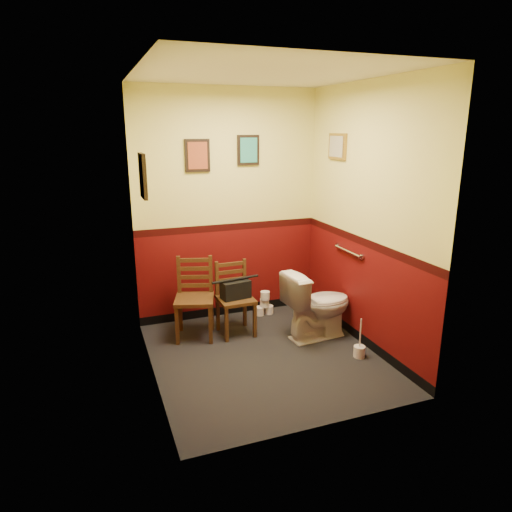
{
  "coord_description": "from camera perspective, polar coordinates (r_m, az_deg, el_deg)",
  "views": [
    {
      "loc": [
        -1.54,
        -3.9,
        2.23
      ],
      "look_at": [
        0.0,
        0.25,
        1.0
      ],
      "focal_mm": 32.0,
      "sensor_mm": 36.0,
      "label": 1
    }
  ],
  "objects": [
    {
      "name": "floor",
      "position": [
        4.75,
        1.07,
        -12.48
      ],
      "size": [
        2.2,
        2.4,
        0.0
      ],
      "primitive_type": "cube",
      "color": "black",
      "rests_on": "ground"
    },
    {
      "name": "ceiling",
      "position": [
        4.22,
        1.27,
        21.93
      ],
      "size": [
        2.2,
        2.4,
        0.0
      ],
      "primitive_type": "cube",
      "rotation": [
        3.14,
        0.0,
        0.0
      ],
      "color": "silver",
      "rests_on": "ground"
    },
    {
      "name": "wall_back",
      "position": [
        5.4,
        -3.53,
        6.13
      ],
      "size": [
        2.2,
        0.0,
        2.7
      ],
      "primitive_type": "cube",
      "rotation": [
        1.57,
        0.0,
        0.0
      ],
      "color": "#520A0A",
      "rests_on": "ground"
    },
    {
      "name": "wall_front",
      "position": [
        3.23,
        8.98,
        -0.5
      ],
      "size": [
        2.2,
        0.0,
        2.7
      ],
      "primitive_type": "cube",
      "rotation": [
        -1.57,
        0.0,
        0.0
      ],
      "color": "#520A0A",
      "rests_on": "ground"
    },
    {
      "name": "wall_left",
      "position": [
        4.02,
        -13.6,
        2.44
      ],
      "size": [
        0.0,
        2.4,
        2.7
      ],
      "primitive_type": "cube",
      "rotation": [
        1.57,
        0.0,
        1.57
      ],
      "color": "#520A0A",
      "rests_on": "ground"
    },
    {
      "name": "wall_right",
      "position": [
        4.79,
        13.55,
        4.51
      ],
      "size": [
        0.0,
        2.4,
        2.7
      ],
      "primitive_type": "cube",
      "rotation": [
        1.57,
        0.0,
        -1.57
      ],
      "color": "#520A0A",
      "rests_on": "ground"
    },
    {
      "name": "grab_bar",
      "position": [
        5.06,
        11.42,
        0.59
      ],
      "size": [
        0.05,
        0.56,
        0.06
      ],
      "color": "silver",
      "rests_on": "wall_right"
    },
    {
      "name": "framed_print_back_a",
      "position": [
        5.22,
        -7.33,
        12.35
      ],
      "size": [
        0.28,
        0.04,
        0.36
      ],
      "color": "black",
      "rests_on": "wall_back"
    },
    {
      "name": "framed_print_back_b",
      "position": [
        5.39,
        -0.97,
        13.1
      ],
      "size": [
        0.26,
        0.04,
        0.34
      ],
      "color": "black",
      "rests_on": "wall_back"
    },
    {
      "name": "framed_print_left",
      "position": [
        4.04,
        -13.94,
        9.69
      ],
      "size": [
        0.04,
        0.3,
        0.38
      ],
      "color": "black",
      "rests_on": "wall_left"
    },
    {
      "name": "framed_print_right",
      "position": [
        5.21,
        10.12,
        13.33
      ],
      "size": [
        0.04,
        0.34,
        0.28
      ],
      "color": "olive",
      "rests_on": "wall_right"
    },
    {
      "name": "toilet",
      "position": [
        5.07,
        7.74,
        -6.07
      ],
      "size": [
        0.81,
        0.5,
        0.75
      ],
      "primitive_type": "imported",
      "rotation": [
        0.0,
        0.0,
        1.66
      ],
      "color": "white",
      "rests_on": "floor"
    },
    {
      "name": "toilet_brush",
      "position": [
        4.83,
        12.79,
        -11.47
      ],
      "size": [
        0.12,
        0.12,
        0.42
      ],
      "color": "silver",
      "rests_on": "floor"
    },
    {
      "name": "chair_left",
      "position": [
        5.07,
        -7.68,
        -5.23
      ],
      "size": [
        0.52,
        0.52,
        0.89
      ],
      "rotation": [
        0.0,
        0.0,
        -0.3
      ],
      "color": "#533419",
      "rests_on": "floor"
    },
    {
      "name": "chair_right",
      "position": [
        5.12,
        -2.68,
        -5.31
      ],
      "size": [
        0.39,
        0.39,
        0.82
      ],
      "rotation": [
        0.0,
        0.0,
        0.01
      ],
      "color": "#533419",
      "rests_on": "floor"
    },
    {
      "name": "handbag",
      "position": [
        5.05,
        -2.56,
        -4.19
      ],
      "size": [
        0.34,
        0.2,
        0.23
      ],
      "rotation": [
        0.0,
        0.0,
        0.15
      ],
      "color": "black",
      "rests_on": "chair_right"
    },
    {
      "name": "tp_stack",
      "position": [
        5.7,
        1.06,
        -6.11
      ],
      "size": [
        0.24,
        0.14,
        0.31
      ],
      "color": "silver",
      "rests_on": "floor"
    }
  ]
}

